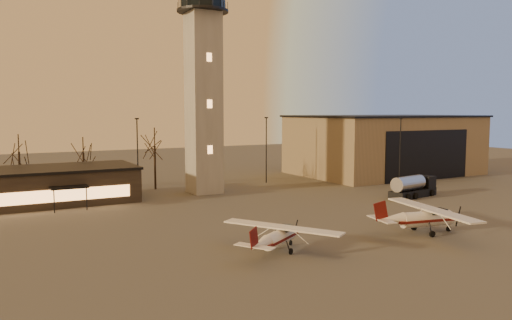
# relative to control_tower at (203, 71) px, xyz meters

# --- Properties ---
(ground) EXTENTS (220.00, 220.00, 0.00)m
(ground) POSITION_rel_control_tower_xyz_m (0.00, -30.00, -16.33)
(ground) COLOR #484642
(ground) RESTS_ON ground
(control_tower) EXTENTS (6.80, 6.80, 32.60)m
(control_tower) POSITION_rel_control_tower_xyz_m (0.00, 0.00, 0.00)
(control_tower) COLOR gray
(control_tower) RESTS_ON ground
(hangar) EXTENTS (30.60, 20.60, 10.30)m
(hangar) POSITION_rel_control_tower_xyz_m (36.00, 3.98, -11.17)
(hangar) COLOR #937C60
(hangar) RESTS_ON ground
(terminal) EXTENTS (25.40, 12.20, 4.30)m
(terminal) POSITION_rel_control_tower_xyz_m (-21.99, 1.98, -14.17)
(terminal) COLOR black
(terminal) RESTS_ON ground
(light_poles) EXTENTS (58.50, 12.25, 10.14)m
(light_poles) POSITION_rel_control_tower_xyz_m (0.50, 1.00, -10.92)
(light_poles) COLOR black
(light_poles) RESTS_ON ground
(tree_row) EXTENTS (37.20, 9.20, 8.80)m
(tree_row) POSITION_rel_control_tower_xyz_m (-13.70, 9.16, -10.39)
(tree_row) COLOR black
(tree_row) RESTS_ON ground
(cessna_front) EXTENTS (9.46, 11.91, 3.27)m
(cessna_front) POSITION_rel_control_tower_xyz_m (8.91, -30.76, -15.21)
(cessna_front) COLOR silver
(cessna_front) RESTS_ON ground
(cessna_rear) EXTENTS (8.18, 9.33, 2.81)m
(cessna_rear) POSITION_rel_control_tower_xyz_m (-5.90, -29.27, -15.36)
(cessna_rear) COLOR white
(cessna_rear) RESTS_ON ground
(fuel_truck) EXTENTS (7.90, 3.62, 2.83)m
(fuel_truck) POSITION_rel_control_tower_xyz_m (22.19, -16.25, -15.21)
(fuel_truck) COLOR black
(fuel_truck) RESTS_ON ground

